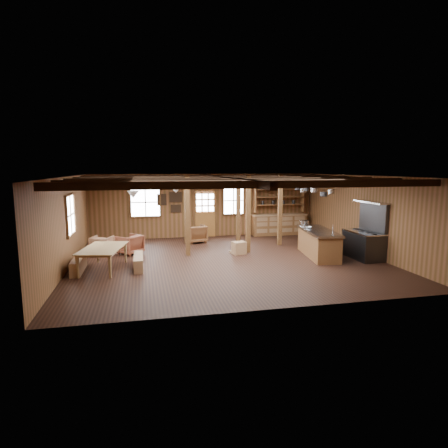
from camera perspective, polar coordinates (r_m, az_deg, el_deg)
The scene contains 22 objects.
room at distance 12.34m, azimuth 0.52°, elevation 0.79°, with size 10.04×9.04×2.84m.
ceiling_joists at distance 12.40m, azimuth 0.35°, elevation 6.77°, with size 9.80×8.82×0.18m.
timber_posts at distance 14.46m, azimuth 0.69°, elevation 1.94°, with size 3.95×2.35×2.80m.
back_door at distance 16.74m, azimuth -2.88°, elevation 1.05°, with size 1.02×0.08×2.15m.
window_back_left at distance 16.44m, azimuth -11.89°, elevation 3.26°, with size 1.32×0.06×1.32m.
window_back_right at distance 16.93m, azimuth 1.45°, elevation 3.59°, with size 1.02×0.06×1.32m.
window_left at distance 12.70m, azimuth -22.40°, elevation 1.28°, with size 0.14×1.24×1.32m.
notice_boards at distance 16.48m, azimuth -8.05°, elevation 3.51°, with size 1.08×0.03×0.90m.
back_counter at distance 17.42m, azimuth 8.36°, elevation 0.34°, with size 2.55×0.60×2.45m.
pendant_lamps at distance 12.95m, azimuth -10.26°, elevation 4.81°, with size 1.86×2.36×0.66m.
pot_rack at distance 13.61m, azimuth 13.20°, elevation 5.11°, with size 0.37×3.00×0.44m.
kitchen_island at distance 13.44m, azimuth 14.20°, elevation -2.81°, with size 1.24×2.60×1.20m.
step_stool at distance 13.42m, azimuth 2.31°, elevation -3.67°, with size 0.51×0.36×0.45m, color olive.
commercial_range at distance 13.62m, azimuth 20.68°, elevation -2.30°, with size 0.81×1.58×1.95m.
dining_table at distance 11.91m, azimuth -17.74°, elevation -5.07°, with size 1.97×1.10×0.69m, color olive.
bench_wall at distance 12.04m, azimuth -21.28°, elevation -5.79°, with size 0.28×1.50×0.41m, color olive.
bench_aisle at distance 11.89m, azimuth -12.90°, elevation -5.63°, with size 0.27×1.45×0.40m, color olive.
armchair_a at distance 13.85m, azimuth -14.17°, elevation -3.04°, with size 0.74×0.76×0.69m, color brown.
armchair_b at distance 15.52m, azimuth -4.30°, elevation -1.51°, with size 0.77×0.79×0.72m, color brown.
armchair_c at distance 14.20m, azimuth -18.10°, elevation -3.02°, with size 0.68×0.70×0.64m, color #976444.
counter_pot at distance 14.16m, azimuth 12.11°, elevation 0.13°, with size 0.33×0.33×0.20m, color #ADB0B4.
bowl at distance 13.60m, azimuth 12.77°, elevation -0.52°, with size 0.25×0.25×0.06m, color silver.
Camera 1 is at (-2.73, -11.92, 3.07)m, focal length 30.00 mm.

